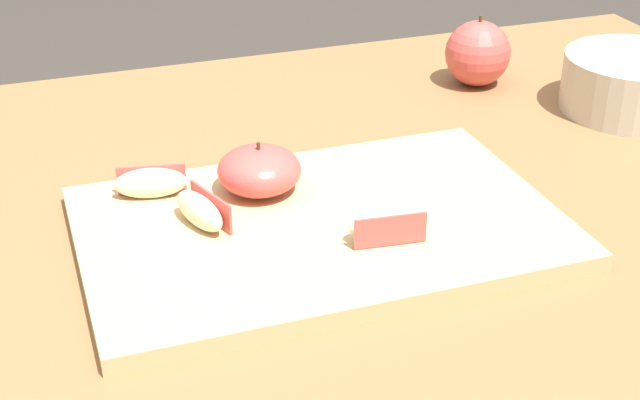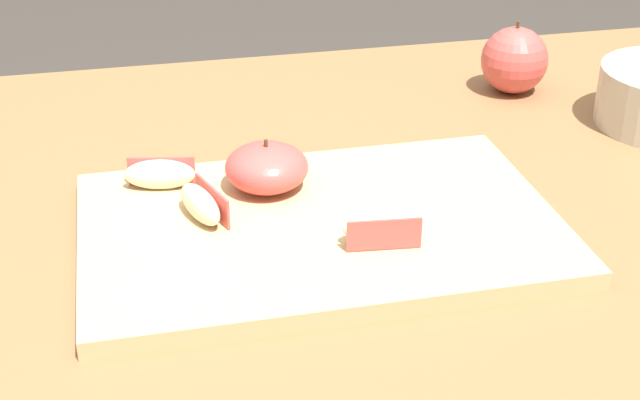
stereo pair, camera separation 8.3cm
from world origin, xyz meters
The scene contains 8 objects.
dining_table centered at (0.00, 0.00, 0.62)m, with size 1.44×0.79×0.72m.
cutting_board centered at (0.06, -0.09, 0.73)m, with size 0.43×0.28×0.02m.
apple_half_skin_up centered at (0.03, -0.02, 0.76)m, with size 0.08×0.08×0.05m.
apple_wedge_left centered at (0.10, -0.15, 0.75)m, with size 0.07×0.03×0.03m.
apple_wedge_middle centered at (-0.04, -0.07, 0.75)m, with size 0.04×0.07×0.03m.
apple_wedge_front centered at (-0.07, 0.00, 0.75)m, with size 0.07×0.04×0.03m.
whole_apple_pink_lady centered at (0.37, 0.20, 0.76)m, with size 0.08×0.08×0.09m.
ceramic_fruit_bowl centered at (0.51, 0.06, 0.76)m, with size 0.17×0.17×0.07m.
Camera 1 is at (-0.18, -0.78, 1.15)m, focal length 51.78 mm.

